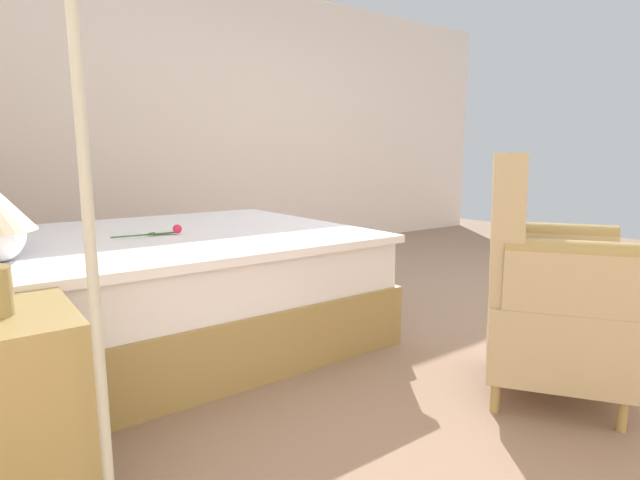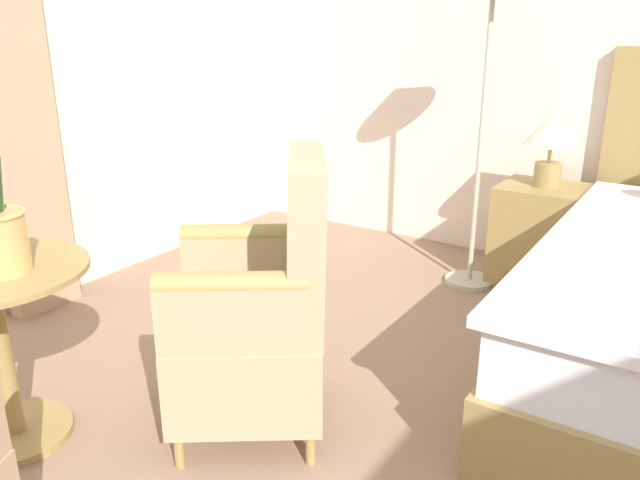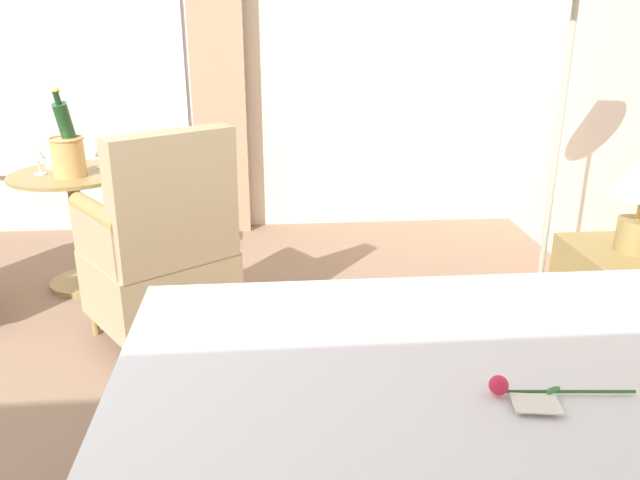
# 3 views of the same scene
# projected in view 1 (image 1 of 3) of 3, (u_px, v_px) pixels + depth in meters

# --- Properties ---
(ground_plane) EXTENTS (7.90, 7.90, 0.00)m
(ground_plane) POSITION_uv_depth(u_px,v_px,m) (475.00, 305.00, 3.46)
(ground_plane) COLOR #90705A
(wall_far_side) EXTENTS (0.12, 6.52, 2.74)m
(wall_far_side) POSITION_uv_depth(u_px,v_px,m) (270.00, 124.00, 5.41)
(wall_far_side) COLOR silver
(wall_far_side) RESTS_ON ground
(bed) EXTENTS (1.71, 2.28, 1.34)m
(bed) POSITION_uv_depth(u_px,v_px,m) (129.00, 284.00, 2.64)
(bed) COLOR #9B8148
(bed) RESTS_ON ground
(armchair_by_window) EXTENTS (0.78, 0.79, 1.03)m
(armchair_by_window) POSITION_uv_depth(u_px,v_px,m) (543.00, 294.00, 2.13)
(armchair_by_window) COLOR #9B8148
(armchair_by_window) RESTS_ON ground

